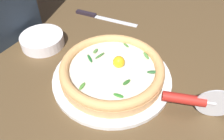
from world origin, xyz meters
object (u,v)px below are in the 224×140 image
Objects in this scene: pizza_cutter at (194,100)px; side_bowl at (42,40)px; table_knife at (97,16)px; pizza at (112,70)px.

side_bowl is at bearing 173.14° from pizza_cutter.
side_bowl reaches higher than table_knife.
pizza reaches higher than side_bowl.
side_bowl is at bearing 171.36° from pizza.
pizza is at bearing 175.35° from pizza_cutter.
side_bowl is (-0.25, 0.04, -0.02)m from pizza.
table_knife is at bearing 71.96° from side_bowl.
pizza_cutter is at bearing -4.65° from pizza.
pizza is at bearing -8.64° from side_bowl.
pizza_cutter is (0.20, -0.02, 0.01)m from pizza.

